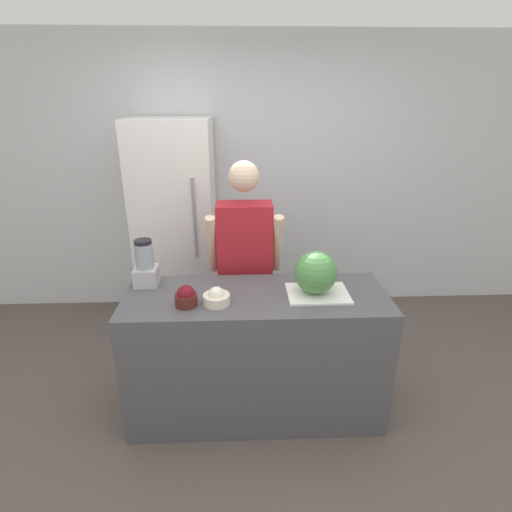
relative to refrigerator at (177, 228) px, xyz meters
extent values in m
plane|color=#564C47|center=(0.67, -1.54, -0.94)|extent=(14.00, 14.00, 0.00)
cube|color=silver|center=(0.67, 0.40, 0.36)|extent=(8.00, 0.06, 2.60)
cube|color=#4C4C51|center=(0.67, -1.24, -0.50)|extent=(1.66, 0.61, 0.89)
cube|color=white|center=(0.00, 0.00, 0.00)|extent=(0.68, 0.69, 1.89)
cylinder|color=gray|center=(0.20, -0.36, 0.19)|extent=(0.02, 0.02, 0.66)
cube|color=#4C608C|center=(0.60, -0.74, -0.55)|extent=(0.30, 0.18, 0.79)
cube|color=#B21E28|center=(0.60, -0.74, 0.13)|extent=(0.40, 0.22, 0.56)
sphere|color=beige|center=(0.60, -0.74, 0.60)|extent=(0.21, 0.21, 0.21)
cylinder|color=beige|center=(0.37, -0.78, 0.12)|extent=(0.07, 0.23, 0.47)
cylinder|color=beige|center=(0.84, -0.78, 0.12)|extent=(0.07, 0.23, 0.47)
cube|color=white|center=(1.05, -1.25, -0.05)|extent=(0.38, 0.29, 0.01)
sphere|color=#4C8C47|center=(1.03, -1.24, 0.09)|extent=(0.27, 0.27, 0.27)
cylinder|color=#511E19|center=(0.24, -1.36, -0.02)|extent=(0.13, 0.13, 0.07)
sphere|color=maroon|center=(0.24, -1.36, 0.02)|extent=(0.11, 0.11, 0.11)
cylinder|color=beige|center=(0.42, -1.35, -0.02)|extent=(0.16, 0.16, 0.06)
sphere|color=white|center=(0.42, -1.35, 0.01)|extent=(0.10, 0.10, 0.10)
cube|color=#B7B7BC|center=(-0.05, -1.06, 0.01)|extent=(0.15, 0.15, 0.12)
cylinder|color=#99A3AD|center=(-0.05, -1.06, 0.15)|extent=(0.12, 0.12, 0.17)
cylinder|color=black|center=(-0.05, -1.06, 0.25)|extent=(0.11, 0.11, 0.02)
camera|label=1|loc=(0.57, -3.47, 1.11)|focal=28.00mm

